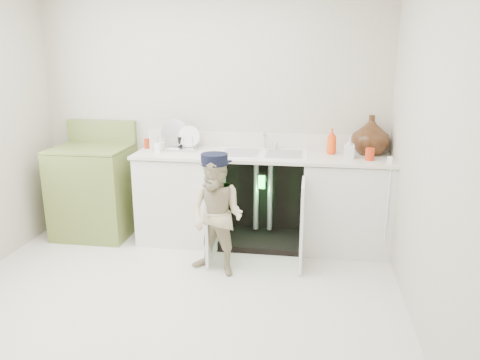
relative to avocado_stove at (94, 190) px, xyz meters
name	(u,v)px	position (x,y,z in m)	size (l,w,h in m)	color
ground	(174,298)	(1.17, -1.18, -0.47)	(3.50, 3.50, 0.00)	beige
room_shell	(167,139)	(1.17, -1.18, 0.78)	(6.00, 5.50, 1.26)	beige
counter_run	(267,196)	(1.77, 0.03, 0.01)	(2.44, 1.02, 1.27)	white
avocado_stove	(94,190)	(0.00, 0.00, 0.00)	(0.74, 0.65, 1.15)	olive
repair_worker	(217,215)	(1.42, -0.70, 0.05)	(0.67, 0.65, 1.04)	tan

